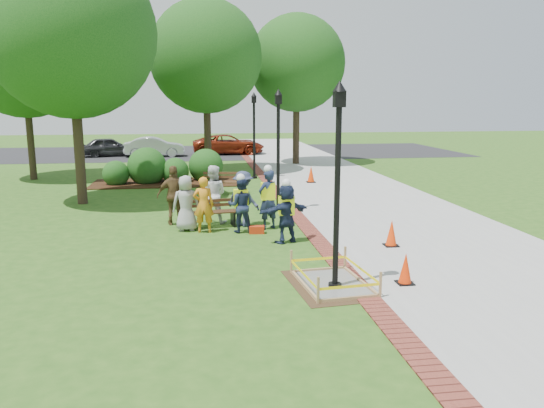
{
  "coord_description": "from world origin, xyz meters",
  "views": [
    {
      "loc": [
        -1.53,
        -13.31,
        3.88
      ],
      "look_at": [
        0.5,
        1.2,
        1.0
      ],
      "focal_mm": 35.0,
      "sensor_mm": 36.0,
      "label": 1
    }
  ],
  "objects": [
    {
      "name": "cone_far",
      "position": [
        3.77,
        11.2,
        0.39
      ],
      "size": [
        0.41,
        0.41,
        0.81
      ],
      "color": "black",
      "rests_on": "ground"
    },
    {
      "name": "cone_back",
      "position": [
        3.56,
        -0.1,
        0.36
      ],
      "size": [
        0.37,
        0.37,
        0.74
      ],
      "color": "black",
      "rests_on": "ground"
    },
    {
      "name": "bench_far",
      "position": [
        -0.55,
        8.68,
        0.29
      ],
      "size": [
        1.74,
        0.83,
        0.91
      ],
      "color": "brown",
      "rests_on": "ground"
    },
    {
      "name": "shrub_e",
      "position": [
        -2.58,
        13.11,
        0.0
      ],
      "size": [
        1.12,
        1.12,
        1.12
      ],
      "primitive_type": "sphere",
      "color": "#124213",
      "rests_on": "ground"
    },
    {
      "name": "lamp_near",
      "position": [
        1.25,
        -3.0,
        2.48
      ],
      "size": [
        0.28,
        0.28,
        4.26
      ],
      "color": "black",
      "rests_on": "ground"
    },
    {
      "name": "tree_right",
      "position": [
        4.46,
        18.85,
        6.03
      ],
      "size": [
        5.78,
        5.78,
        8.93
      ],
      "color": "#3D2D1E",
      "rests_on": "ground"
    },
    {
      "name": "casual_person_b",
      "position": [
        -1.41,
        2.19,
        0.84
      ],
      "size": [
        0.56,
        0.39,
        1.67
      ],
      "color": "orange",
      "rests_on": "ground"
    },
    {
      "name": "shrub_d",
      "position": [
        -1.17,
        12.67,
        0.0
      ],
      "size": [
        1.68,
        1.68,
        1.68
      ],
      "primitive_type": "sphere",
      "color": "#124213",
      "rests_on": "ground"
    },
    {
      "name": "parked_car_a",
      "position": [
        -7.68,
        25.0,
        0.0
      ],
      "size": [
        3.0,
        4.8,
        1.45
      ],
      "primitive_type": "imported",
      "rotation": [
        0.0,
        0.0,
        1.83
      ],
      "color": "#2B2A2D",
      "rests_on": "ground"
    },
    {
      "name": "tree_back",
      "position": [
        -1.0,
        15.64,
        6.12
      ],
      "size": [
        5.94,
        5.94,
        9.1
      ],
      "color": "#3D2D1E",
      "rests_on": "ground"
    },
    {
      "name": "casual_person_d",
      "position": [
        -2.29,
        3.33,
        0.93
      ],
      "size": [
        0.64,
        0.46,
        1.87
      ],
      "color": "brown",
      "rests_on": "ground"
    },
    {
      "name": "mulch_bed",
      "position": [
        -3.0,
        12.0,
        0.02
      ],
      "size": [
        7.0,
        3.0,
        0.05
      ],
      "primitive_type": "cube",
      "color": "#381E0F",
      "rests_on": "ground"
    },
    {
      "name": "casual_person_e",
      "position": [
        -0.17,
        2.82,
        0.86
      ],
      "size": [
        0.65,
        0.63,
        1.73
      ],
      "color": "#2E3551",
      "rests_on": "ground"
    },
    {
      "name": "hivis_worker_a",
      "position": [
        0.83,
        0.71,
        0.89
      ],
      "size": [
        0.61,
        0.51,
        1.79
      ],
      "color": "#17183B",
      "rests_on": "ground"
    },
    {
      "name": "casual_person_c",
      "position": [
        -1.1,
        3.4,
        0.93
      ],
      "size": [
        0.68,
        0.54,
        1.86
      ],
      "color": "white",
      "rests_on": "ground"
    },
    {
      "name": "sidewalk",
      "position": [
        5.0,
        10.0,
        0.01
      ],
      "size": [
        6.0,
        60.0,
        0.02
      ],
      "primitive_type": "cube",
      "color": "#9E9E99",
      "rests_on": "ground"
    },
    {
      "name": "shrub_a",
      "position": [
        -5.33,
        11.8,
        0.0
      ],
      "size": [
        1.23,
        1.23,
        1.23
      ],
      "primitive_type": "sphere",
      "color": "#124213",
      "rests_on": "ground"
    },
    {
      "name": "hivis_worker_b",
      "position": [
        0.54,
        2.37,
        0.97
      ],
      "size": [
        0.69,
        0.61,
        1.97
      ],
      "color": "#191C43",
      "rests_on": "ground"
    },
    {
      "name": "brick_edging",
      "position": [
        1.75,
        10.0,
        0.01
      ],
      "size": [
        0.5,
        60.0,
        0.03
      ],
      "primitive_type": "cube",
      "color": "maroon",
      "rests_on": "ground"
    },
    {
      "name": "parked_car_b",
      "position": [
        -4.53,
        24.33,
        0.0
      ],
      "size": [
        2.16,
        4.62,
        1.48
      ],
      "primitive_type": "imported",
      "rotation": [
        0.0,
        0.0,
        1.61
      ],
      "color": "#B5B6BA",
      "rests_on": "ground"
    },
    {
      "name": "shrub_b",
      "position": [
        -3.94,
        12.17,
        0.0
      ],
      "size": [
        1.84,
        1.84,
        1.84
      ],
      "primitive_type": "sphere",
      "color": "#124213",
      "rests_on": "ground"
    },
    {
      "name": "casual_person_a",
      "position": [
        -1.92,
        2.48,
        0.84
      ],
      "size": [
        0.54,
        0.35,
        1.68
      ],
      "color": "#959595",
      "rests_on": "ground"
    },
    {
      "name": "cone_front",
      "position": [
        2.79,
        -3.0,
        0.34
      ],
      "size": [
        0.35,
        0.35,
        0.7
      ],
      "color": "black",
      "rests_on": "ground"
    },
    {
      "name": "tree_left",
      "position": [
        -5.94,
        7.34,
        6.23
      ],
      "size": [
        6.12,
        6.12,
        9.3
      ],
      "color": "#3D2D1E",
      "rests_on": "ground"
    },
    {
      "name": "lamp_mid",
      "position": [
        1.25,
        5.0,
        2.48
      ],
      "size": [
        0.28,
        0.28,
        4.26
      ],
      "color": "black",
      "rests_on": "ground"
    },
    {
      "name": "lamp_far",
      "position": [
        1.25,
        13.0,
        2.48
      ],
      "size": [
        0.28,
        0.28,
        4.26
      ],
      "color": "black",
      "rests_on": "ground"
    },
    {
      "name": "parked_car_c",
      "position": [
        0.67,
        25.32,
        0.0
      ],
      "size": [
        2.12,
        4.8,
        1.56
      ],
      "primitive_type": "imported",
      "rotation": [
        0.0,
        0.0,
        1.56
      ],
      "color": "maroon",
      "rests_on": "ground"
    },
    {
      "name": "tree_far",
      "position": [
        -9.67,
        14.2,
        5.95
      ],
      "size": [
        5.91,
        5.91,
        8.91
      ],
      "color": "#3D2D1E",
      "rests_on": "ground"
    },
    {
      "name": "wet_concrete_pad",
      "position": [
        1.24,
        -2.83,
        0.23
      ],
      "size": [
        1.92,
        2.46,
        0.55
      ],
      "color": "#47331E",
      "rests_on": "ground"
    },
    {
      "name": "bench_near",
      "position": [
        -1.17,
        2.81,
        0.27
      ],
      "size": [
        1.62,
        0.75,
        0.84
      ],
      "color": "#4F341B",
      "rests_on": "ground"
    },
    {
      "name": "parking_lot",
      "position": [
        0.0,
        27.0,
        0.0
      ],
      "size": [
        36.0,
        12.0,
        0.01
      ],
      "primitive_type": "cube",
      "color": "black",
      "rests_on": "ground"
    },
    {
      "name": "toolbox",
      "position": [
        0.13,
        1.84,
        0.11
      ],
      "size": [
        0.47,
        0.3,
        0.22
      ],
      "primitive_type": "cube",
      "rotation": [
        0.0,
        0.0,
        -0.12
      ],
      "color": "red",
      "rests_on": "ground"
    },
    {
      "name": "shrub_c",
      "position": [
        -2.63,
        12.12,
        0.0
      ],
      "size": [
        1.29,
        1.29,
        1.29
      ],
      "primitive_type": "sphere",
      "color": "#124213",
      "rests_on": "ground"
    },
    {
      "name": "ground",
      "position": [
        0.0,
        0.0,
        0.0
      ],
      "size": [
        100.0,
        100.0,
        0.0
      ],
      "primitive_type": "plane",
      "color": "#285116",
      "rests_on": "ground"
    },
    {
      "name": "hivis_worker_c",
      "position": [
        -0.31,
        2.04,
        0.88
      ],
      "size": [
        0.56,
        0.41,
        1.77
      ],
      "color": "#1D334C",
      "rests_on": "ground"
    }
  ]
}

